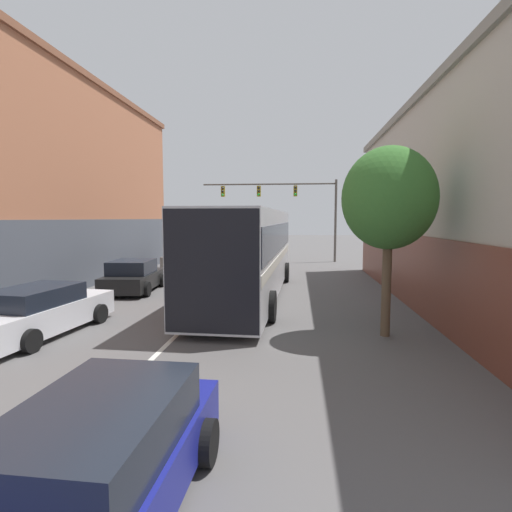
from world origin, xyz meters
The scene contains 8 objects.
lane_center_line centered at (0.00, 17.80, 0.00)m, with size 0.14×47.60×0.01m.
bus centered at (1.34, 17.62, 2.00)m, with size 3.15×12.99×3.56m.
hatchback_foreground centered at (1.28, 4.90, 0.64)m, with size 2.00×4.68×1.36m.
parked_car_left_mid centered at (-3.91, 18.23, 0.67)m, with size 2.34×4.13×1.41m.
parked_car_left_far centered at (-4.06, 26.80, 0.70)m, with size 2.21×4.22×1.49m.
parked_car_left_distant centered at (-3.79, 11.56, 0.66)m, with size 2.29×4.74×1.38m.
traffic_signal_gantry centered at (2.64, 31.59, 4.63)m, with size 10.09×0.36×6.12m.
street_tree_near centered at (5.78, 12.47, 3.77)m, with size 2.52×2.27×5.18m.
Camera 1 is at (3.33, 1.32, 3.25)m, focal length 28.00 mm.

